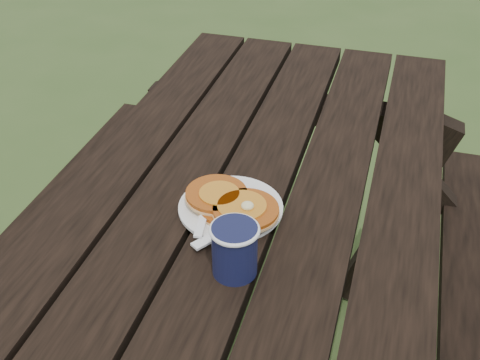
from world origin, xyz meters
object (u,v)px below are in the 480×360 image
(pancake_stack, at_px, (232,204))
(coffee_cup, at_px, (235,247))
(plate, at_px, (231,208))
(picnic_table, at_px, (233,360))

(pancake_stack, bearing_deg, coffee_cup, -71.18)
(plate, distance_m, coffee_cup, 0.18)
(pancake_stack, distance_m, coffee_cup, 0.16)
(pancake_stack, relative_size, coffee_cup, 1.97)
(plate, bearing_deg, pancake_stack, -63.41)
(plate, relative_size, coffee_cup, 2.05)
(picnic_table, xyz_separation_m, pancake_stack, (-0.01, 0.04, 0.41))
(picnic_table, height_order, plate, plate)
(picnic_table, distance_m, plate, 0.39)
(picnic_table, relative_size, plate, 9.13)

